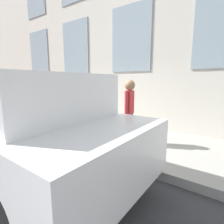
% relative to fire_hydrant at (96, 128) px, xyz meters
% --- Properties ---
extents(ground_plane, '(80.00, 80.00, 0.00)m').
position_rel_fire_hydrant_xyz_m(ground_plane, '(-0.64, 0.12, -0.52)').
color(ground_plane, '#38383A').
extents(sidewalk, '(2.67, 60.00, 0.17)m').
position_rel_fire_hydrant_xyz_m(sidewalk, '(0.70, 0.12, -0.43)').
color(sidewalk, '#9E9B93').
rests_on(sidewalk, ground_plane).
extents(fire_hydrant, '(0.31, 0.43, 0.68)m').
position_rel_fire_hydrant_xyz_m(fire_hydrant, '(0.00, 0.00, 0.00)').
color(fire_hydrant, '#2D7260').
rests_on(fire_hydrant, sidewalk).
extents(person, '(0.39, 0.26, 1.62)m').
position_rel_fire_hydrant_xyz_m(person, '(0.32, -0.86, 0.63)').
color(person, '#232328').
rests_on(person, sidewalk).
extents(parked_truck_white_near, '(2.08, 5.14, 1.87)m').
position_rel_fire_hydrant_xyz_m(parked_truck_white_near, '(-1.90, 0.29, 0.56)').
color(parked_truck_white_near, black).
rests_on(parked_truck_white_near, ground_plane).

